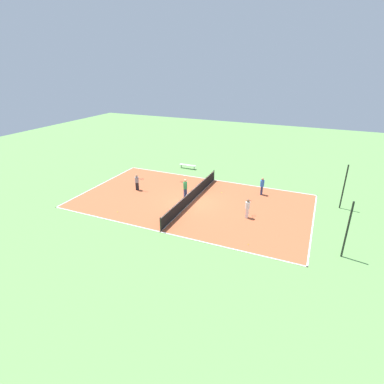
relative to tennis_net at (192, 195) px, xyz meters
name	(u,v)px	position (x,y,z in m)	size (l,w,h in m)	color
ground_plane	(192,201)	(0.00, 0.00, -0.59)	(80.00, 80.00, 0.00)	#60934C
court_surface	(192,201)	(0.00, 0.00, -0.58)	(11.71, 20.38, 0.02)	#B75633
tennis_net	(192,195)	(0.00, 0.00, 0.00)	(11.51, 0.10, 1.11)	black
bench	(188,165)	(-8.11, -4.11, -0.19)	(0.36, 1.96, 0.45)	silver
player_near_blue	(262,185)	(-3.93, 5.36, 0.39)	(0.41, 0.41, 1.67)	navy
player_near_white	(247,207)	(1.10, 5.24, 0.35)	(0.94, 0.37, 1.60)	white
player_baseline_gray	(137,181)	(-0.25, -5.88, 0.32)	(0.38, 0.95, 1.56)	black
player_far_green	(185,187)	(-0.36, -0.83, 0.51)	(0.76, 0.97, 1.84)	navy
tennis_ball_midcourt	(187,213)	(2.34, 0.59, -0.53)	(0.07, 0.07, 0.07)	#CCE033
tennis_ball_right_alley	(222,193)	(-2.81, 1.86, -0.53)	(0.07, 0.07, 0.07)	#CCE033
tennis_ball_far_baseline	(248,244)	(4.91, 6.30, -0.53)	(0.07, 0.07, 0.07)	#CCE033
tennis_ball_near_net	(118,212)	(4.47, -4.75, -0.53)	(0.07, 0.07, 0.07)	#CCE033
fence_post_back_left	(344,187)	(-3.80, 12.04, 1.34)	(0.12, 0.12, 3.86)	black
fence_post_back_right	(347,230)	(3.80, 12.04, 1.34)	(0.12, 0.12, 3.86)	black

